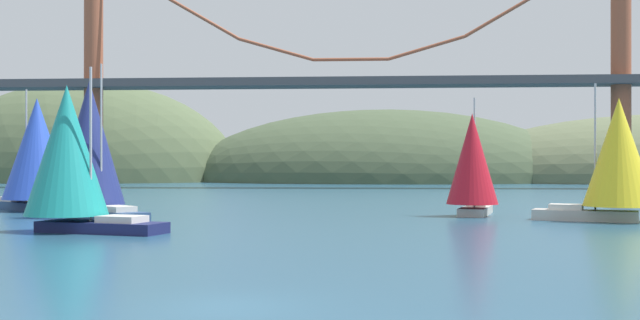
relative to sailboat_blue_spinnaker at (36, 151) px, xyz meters
The scene contains 9 objects.
ground_plane 45.95m from the sailboat_blue_spinnaker, 59.95° to the right, with size 360.00×360.00×0.00m, color navy.
headland_left 100.80m from the sailboat_blue_spinnaker, 108.60° to the left, with size 63.13×44.00×40.04m, color #4C5B3D.
headland_center 99.54m from the sailboat_blue_spinnaker, 73.71° to the left, with size 78.43×44.00×28.11m, color #425138.
suspension_bridge 61.24m from the sailboat_blue_spinnaker, 67.57° to the left, with size 113.20×6.00×38.16m.
sailboat_blue_spinnaker is the anchor object (origin of this frame).
sailboat_yellow_sail 43.01m from the sailboat_blue_spinnaker, 11.01° to the right, with size 8.27×5.80×8.98m.
sailboat_crimson_sail 33.76m from the sailboat_blue_spinnaker, ahead, with size 4.40×7.27×8.49m.
sailboat_teal_sail 20.31m from the sailboat_blue_spinnaker, 61.17° to the right, with size 8.83×5.65×9.08m.
sailboat_navy_sail 10.17m from the sailboat_blue_spinnaker, 45.86° to the right, with size 8.82×8.48×10.48m.
Camera 1 is at (3.98, -20.98, 3.88)m, focal length 44.54 mm.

